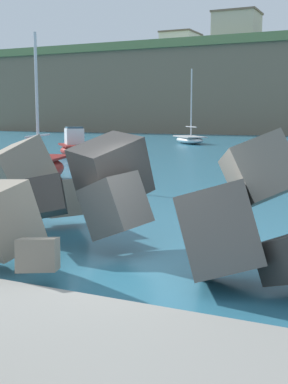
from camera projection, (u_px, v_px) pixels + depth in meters
The scene contains 8 objects.
ground_plane at pixel (139, 275), 9.10m from camera, with size 400.00×400.00×0.00m, color #2D6B84.
breakwater_jetty at pixel (232, 211), 9.32m from camera, with size 30.76×6.12×2.58m.
boat_mid_left at pixel (75, 147), 34.02m from camera, with size 4.18×4.37×1.99m.
boat_mid_right at pixel (36, 170), 20.86m from camera, with size 3.28×5.24×6.03m.
boat_far_left at pixel (190, 139), 49.21m from camera, with size 4.75×5.17×6.99m.
mooring_buoy_inner at pixel (33, 159), 30.17m from camera, with size 0.44×0.44×0.44m.
station_building_west at pixel (237, 30), 82.74m from camera, with size 7.16×6.32×5.71m.
station_building_central at pixel (181, 46), 99.02m from camera, with size 6.35×7.87×4.98m.
Camera 1 is at (3.80, -7.91, 2.81)m, focal length 48.20 mm.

